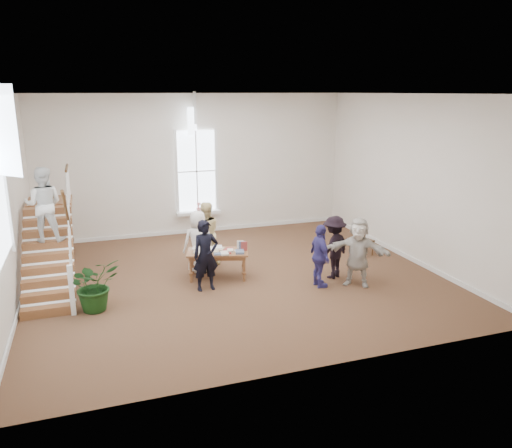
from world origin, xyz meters
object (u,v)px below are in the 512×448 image
object	(u,v)px
library_table	(218,254)
police_officer	(206,255)
woman_cluster_a	(320,256)
woman_cluster_c	(358,252)
elderly_woman	(198,242)
person_yellow	(205,234)
floor_plant	(95,285)
woman_cluster_b	(334,247)
side_chair	(363,237)

from	to	relation	value
library_table	police_officer	distance (m)	0.82
police_officer	woman_cluster_a	world-z (taller)	police_officer
police_officer	woman_cluster_c	size ratio (longest dim) A/B	1.01
elderly_woman	person_yellow	world-z (taller)	person_yellow
woman_cluster_c	woman_cluster_a	bearing A→B (deg)	-154.62
woman_cluster_c	elderly_woman	bearing A→B (deg)	-174.19
library_table	elderly_woman	size ratio (longest dim) A/B	1.02
police_officer	floor_plant	bearing A→B (deg)	-177.14
police_officer	woman_cluster_b	distance (m)	3.22
woman_cluster_c	woman_cluster_b	bearing A→B (deg)	152.68
elderly_woman	woman_cluster_a	bearing A→B (deg)	140.02
person_yellow	side_chair	distance (m)	4.52
library_table	floor_plant	world-z (taller)	floor_plant
elderly_woman	side_chair	size ratio (longest dim) A/B	1.76
woman_cluster_a	woman_cluster_b	size ratio (longest dim) A/B	0.97
floor_plant	woman_cluster_c	bearing A→B (deg)	-5.18
library_table	elderly_woman	xyz separation A→B (m)	(-0.35, 0.60, 0.18)
library_table	side_chair	world-z (taller)	side_chair
police_officer	library_table	bearing A→B (deg)	50.44
person_yellow	woman_cluster_b	bearing A→B (deg)	143.98
woman_cluster_a	floor_plant	xyz separation A→B (m)	(-5.12, 0.35, -0.19)
woman_cluster_a	person_yellow	bearing A→B (deg)	43.24
woman_cluster_a	side_chair	bearing A→B (deg)	-50.14
woman_cluster_a	library_table	bearing A→B (deg)	59.29
person_yellow	woman_cluster_c	distance (m)	4.08
library_table	woman_cluster_a	distance (m)	2.55
library_table	woman_cluster_a	bearing A→B (deg)	-15.20
side_chair	woman_cluster_a	bearing A→B (deg)	-159.46
woman_cluster_b	floor_plant	distance (m)	5.73
police_officer	woman_cluster_b	size ratio (longest dim) A/B	1.06
library_table	floor_plant	bearing A→B (deg)	-144.90
police_officer	woman_cluster_b	bearing A→B (deg)	-9.21
police_officer	elderly_woman	size ratio (longest dim) A/B	1.04
library_table	woman_cluster_a	xyz separation A→B (m)	(2.16, -1.34, 0.14)
police_officer	side_chair	world-z (taller)	police_officer
police_officer	woman_cluster_a	bearing A→B (deg)	-19.73
police_officer	person_yellow	xyz separation A→B (m)	(0.40, 1.75, 0.02)
woman_cluster_a	woman_cluster_c	xyz separation A→B (m)	(0.90, -0.20, 0.07)
side_chair	library_table	bearing A→B (deg)	167.83
person_yellow	library_table	bearing A→B (deg)	91.78
woman_cluster_c	side_chair	xyz separation A→B (m)	(1.35, 2.01, -0.33)
police_officer	floor_plant	size ratio (longest dim) A/B	1.48
woman_cluster_b	library_table	bearing A→B (deg)	-45.56
person_yellow	floor_plant	xyz separation A→B (m)	(-2.91, -2.09, -0.29)
elderly_woman	woman_cluster_b	xyz separation A→B (m)	(3.11, -1.49, -0.02)
elderly_woman	woman_cluster_c	distance (m)	4.03
police_officer	woman_cluster_b	xyz separation A→B (m)	(3.21, -0.24, -0.05)
library_table	woman_cluster_b	world-z (taller)	woman_cluster_b
library_table	elderly_woman	world-z (taller)	elderly_woman
person_yellow	elderly_woman	bearing A→B (deg)	58.30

